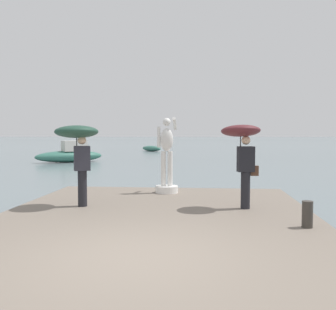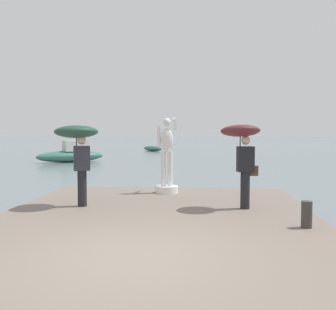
# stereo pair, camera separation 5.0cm
# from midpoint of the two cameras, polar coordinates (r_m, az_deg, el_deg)

# --- Properties ---
(ground_plane) EXTENTS (400.00, 400.00, 0.00)m
(ground_plane) POSITION_cam_midpoint_polar(r_m,az_deg,el_deg) (45.57, 4.08, 0.47)
(ground_plane) COLOR slate
(pier) EXTENTS (7.02, 10.06, 0.40)m
(pier) POSITION_cam_midpoint_polar(r_m,az_deg,el_deg) (7.86, -2.43, -11.44)
(pier) COLOR slate
(pier) RESTS_ON ground
(statue_white_figure) EXTENTS (0.68, 0.90, 2.28)m
(statue_white_figure) POSITION_cam_midpoint_polar(r_m,az_deg,el_deg) (11.57, -0.06, -1.32)
(statue_white_figure) COLOR white
(statue_white_figure) RESTS_ON pier
(onlooker_left) EXTENTS (1.38, 1.39, 2.01)m
(onlooker_left) POSITION_cam_midpoint_polar(r_m,az_deg,el_deg) (9.64, -13.06, 2.06)
(onlooker_left) COLOR black
(onlooker_left) RESTS_ON pier
(onlooker_right) EXTENTS (1.08, 1.10, 2.03)m
(onlooker_right) POSITION_cam_midpoint_polar(r_m,az_deg,el_deg) (9.27, 11.04, 1.65)
(onlooker_right) COLOR black
(onlooker_right) RESTS_ON pier
(mooring_bollard) EXTENTS (0.20, 0.20, 0.51)m
(mooring_bollard) POSITION_cam_midpoint_polar(r_m,az_deg,el_deg) (7.85, 19.98, -8.25)
(mooring_bollard) COLOR #38332D
(mooring_bollard) RESTS_ON pier
(boat_mid) EXTENTS (3.19, 3.42, 0.66)m
(boat_mid) POSITION_cam_midpoint_polar(r_m,az_deg,el_deg) (47.05, -2.24, 0.97)
(boat_mid) COLOR #336B5B
(boat_mid) RESTS_ON ground
(boat_far) EXTENTS (5.00, 4.22, 1.62)m
(boat_far) POSITION_cam_midpoint_polar(r_m,az_deg,el_deg) (30.11, -14.03, 0.09)
(boat_far) COLOR #336B5B
(boat_far) RESTS_ON ground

